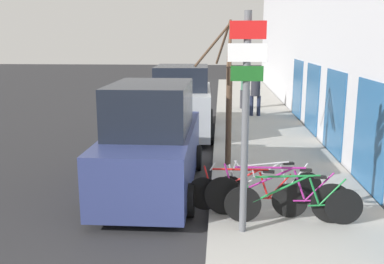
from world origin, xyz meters
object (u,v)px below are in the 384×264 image
at_px(parked_car_0, 153,143).
at_px(signpost, 246,115).
at_px(bicycle_3, 268,187).
at_px(bicycle_1, 277,196).
at_px(pedestrian_near, 255,92).
at_px(street_tree, 228,97).
at_px(bicycle_2, 246,194).
at_px(parked_car_1, 182,103).
at_px(pedestrian_far, 245,86).
at_px(bicycle_0, 293,202).

bearing_deg(parked_car_0, signpost, -51.21).
height_order(signpost, bicycle_3, signpost).
distance_m(signpost, bicycle_1, 1.71).
height_order(pedestrian_near, street_tree, street_tree).
distance_m(bicycle_2, street_tree, 3.30).
xyz_separation_m(parked_car_1, pedestrian_far, (2.38, 4.83, 0.06)).
distance_m(bicycle_1, bicycle_2, 0.55).
height_order(parked_car_1, pedestrian_near, parked_car_1).
bearing_deg(parked_car_1, pedestrian_near, 46.00).
xyz_separation_m(bicycle_0, pedestrian_far, (-0.15, 12.25, 0.61)).
relative_size(signpost, bicycle_0, 1.50).
xyz_separation_m(bicycle_2, bicycle_3, (0.43, 0.39, -0.00)).
xyz_separation_m(bicycle_1, pedestrian_near, (0.41, 10.24, 0.56)).
bearing_deg(bicycle_1, bicycle_0, -116.10).
distance_m(signpost, pedestrian_far, 12.67).
relative_size(bicycle_1, parked_car_1, 0.55).
distance_m(bicycle_2, pedestrian_far, 11.92).
height_order(bicycle_0, bicycle_1, bicycle_1).
distance_m(bicycle_3, parked_car_0, 2.66).
bearing_deg(bicycle_1, street_tree, 21.79).
bearing_deg(parked_car_1, bicycle_0, -73.18).
bearing_deg(pedestrian_near, parked_car_1, 49.42).
bearing_deg(bicycle_3, parked_car_1, 5.88).
distance_m(bicycle_0, pedestrian_near, 10.43).
xyz_separation_m(bicycle_3, parked_car_0, (-2.34, 1.15, 0.52)).
bearing_deg(pedestrian_far, street_tree, 88.64).
height_order(bicycle_0, street_tree, street_tree).
height_order(bicycle_1, parked_car_1, parked_car_1).
xyz_separation_m(signpost, bicycle_3, (0.52, 1.11, -1.55)).
bearing_deg(signpost, street_tree, 93.36).
height_order(parked_car_1, pedestrian_far, parked_car_1).
distance_m(bicycle_2, bicycle_3, 0.58).
relative_size(parked_car_1, pedestrian_near, 2.71).
xyz_separation_m(bicycle_0, pedestrian_near, (0.15, 10.41, 0.59)).
relative_size(signpost, parked_car_1, 0.76).
bearing_deg(signpost, pedestrian_near, 84.64).
xyz_separation_m(bicycle_0, parked_car_0, (-2.68, 1.90, 0.52)).
relative_size(bicycle_1, pedestrian_near, 1.50).
bearing_deg(parked_car_0, bicycle_2, -38.90).
bearing_deg(bicycle_0, street_tree, 17.32).
height_order(bicycle_3, pedestrian_far, pedestrian_far).
bearing_deg(bicycle_2, pedestrian_far, 6.11).
xyz_separation_m(bicycle_3, parked_car_1, (-2.20, 6.67, 0.56)).
relative_size(bicycle_1, bicycle_2, 1.19).
bearing_deg(bicycle_2, bicycle_0, -105.84).
distance_m(signpost, bicycle_3, 1.98).
xyz_separation_m(parked_car_0, parked_car_1, (0.14, 5.52, 0.04)).
xyz_separation_m(pedestrian_far, street_tree, (-0.92, -8.88, 0.71)).
xyz_separation_m(bicycle_0, bicycle_2, (-0.77, 0.36, -0.01)).
xyz_separation_m(bicycle_2, street_tree, (-0.31, 3.01, 1.33)).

